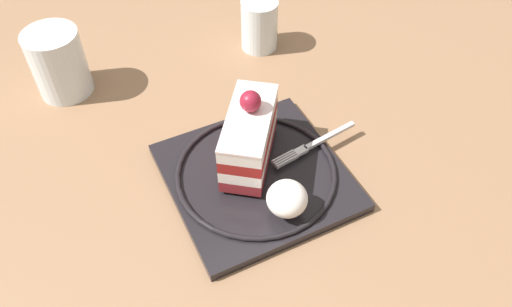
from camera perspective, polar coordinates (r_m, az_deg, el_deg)
The scene contains 7 objects.
ground_plane at distance 0.61m, azimuth -2.48°, elevation -3.08°, with size 2.40×2.40×0.00m, color #8C6749.
dessert_plate at distance 0.61m, azimuth 0.00°, elevation -2.49°, with size 0.23×0.23×0.02m.
cake_slice at distance 0.59m, azimuth -0.78°, elevation 2.01°, with size 0.12×0.12×0.09m.
whipped_cream_dollop at distance 0.55m, azimuth 3.52°, elevation -5.10°, with size 0.05×0.05×0.04m, color white.
fork at distance 0.63m, azimuth 6.41°, elevation 1.00°, with size 0.01×0.12×0.00m.
drink_glass_near at distance 0.75m, azimuth -21.27°, elevation 9.15°, with size 0.07×0.07×0.09m.
drink_glass_far at distance 0.79m, azimuth 0.39°, elevation 14.09°, with size 0.06×0.06×0.08m.
Camera 1 is at (0.33, -0.20, 0.48)m, focal length 35.46 mm.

